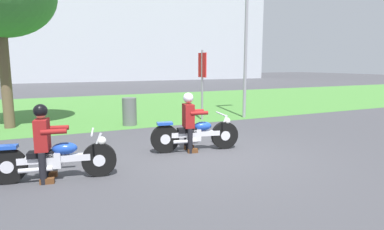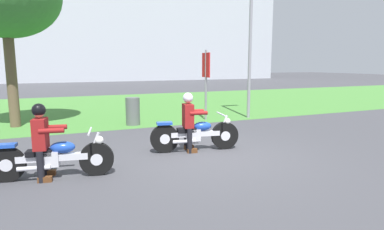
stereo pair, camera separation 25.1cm
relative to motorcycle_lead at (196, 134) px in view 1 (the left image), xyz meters
name	(u,v)px [view 1 (the left image)]	position (x,y,z in m)	size (l,w,h in m)	color
ground	(210,157)	(0.05, -0.61, -0.41)	(120.00, 120.00, 0.00)	#424247
grass_verge	(116,106)	(0.05, 9.27, -0.40)	(60.00, 12.00, 0.01)	#478438
stadium_facade	(92,25)	(3.19, 36.96, 6.63)	(47.42, 8.00, 14.07)	#B2B7C1
motorcycle_lead	(196,134)	(0.00, 0.00, 0.00)	(2.16, 0.71, 0.90)	black
rider_lead	(189,117)	(-0.16, 0.03, 0.42)	(0.60, 0.53, 1.42)	black
motorcycle_follow	(55,159)	(-3.18, -0.73, -0.02)	(2.16, 0.72, 0.87)	black
rider_follow	(43,137)	(-3.34, -0.70, 0.41)	(0.60, 0.53, 1.40)	black
streetlight_pole	(249,20)	(4.03, 3.70, 3.33)	(0.96, 0.20, 6.01)	gray
trash_can	(129,112)	(-0.61, 3.96, 0.07)	(0.48, 0.48, 0.95)	#595E5B
sign_banner	(202,74)	(2.17, 3.94, 1.32)	(0.08, 0.60, 2.60)	gray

